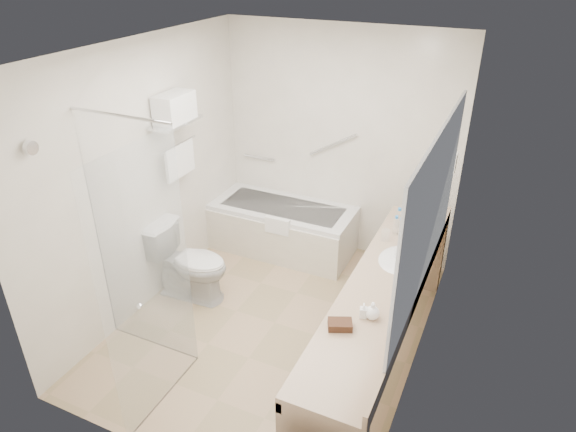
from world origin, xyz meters
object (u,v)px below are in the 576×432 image
at_px(vanity_counter, 382,306).
at_px(amenity_basket, 340,325).
at_px(toilet, 190,263).
at_px(water_bottle_left, 400,227).
at_px(bathtub, 283,228).

bearing_deg(vanity_counter, amenity_basket, -102.78).
xyz_separation_m(toilet, amenity_basket, (1.83, -0.82, 0.49)).
bearing_deg(toilet, water_bottle_left, -75.52).
height_order(bathtub, vanity_counter, vanity_counter).
height_order(toilet, water_bottle_left, water_bottle_left).
bearing_deg(water_bottle_left, bathtub, 157.81).
bearing_deg(water_bottle_left, toilet, -162.40).
xyz_separation_m(vanity_counter, toilet, (-1.97, 0.20, -0.25)).
distance_m(toilet, amenity_basket, 2.07).
height_order(bathtub, water_bottle_left, water_bottle_left).
relative_size(bathtub, water_bottle_left, 9.21).
relative_size(vanity_counter, toilet, 3.42).
height_order(vanity_counter, toilet, vanity_counter).
height_order(vanity_counter, amenity_basket, vanity_counter).
bearing_deg(vanity_counter, toilet, 174.27).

